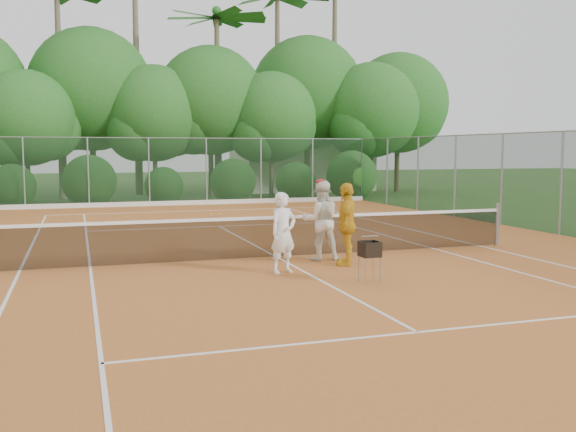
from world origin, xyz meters
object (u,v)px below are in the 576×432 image
object	(u,v)px
player_white	(283,233)
player_center_grp	(321,220)
player_yellow	(347,224)
ball_hopper	(370,250)

from	to	relation	value
player_white	player_center_grp	size ratio (longest dim) A/B	0.90
player_center_grp	player_yellow	world-z (taller)	player_center_grp
player_white	ball_hopper	size ratio (longest dim) A/B	2.10
player_center_grp	player_yellow	bearing A→B (deg)	-69.32
player_yellow	player_center_grp	bearing A→B (deg)	-132.84
player_yellow	ball_hopper	distance (m)	1.87
player_white	ball_hopper	bearing A→B (deg)	-67.58
player_white	ball_hopper	world-z (taller)	player_white
ball_hopper	player_yellow	bearing A→B (deg)	95.30
player_white	ball_hopper	xyz separation A→B (m)	(1.23, -1.40, -0.20)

